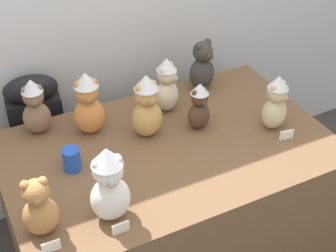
{
  "coord_description": "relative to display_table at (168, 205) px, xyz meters",
  "views": [
    {
      "loc": [
        -0.82,
        -1.38,
        2.27
      ],
      "look_at": [
        0.0,
        0.25,
        0.9
      ],
      "focal_mm": 53.21,
      "sensor_mm": 36.0,
      "label": 1
    }
  ],
  "objects": [
    {
      "name": "display_table",
      "position": [
        0.0,
        0.0,
        0.0
      ],
      "size": [
        1.54,
        0.96,
        0.78
      ],
      "primitive_type": "cube",
      "color": "brown",
      "rests_on": "ground_plane"
    },
    {
      "name": "instrument_case",
      "position": [
        -0.48,
        0.61,
        0.1
      ],
      "size": [
        0.29,
        0.15,
        0.97
      ],
      "rotation": [
        0.0,
        0.0,
        -0.12
      ],
      "color": "black",
      "rests_on": "ground_plane"
    },
    {
      "name": "teddy_bear_charcoal",
      "position": [
        0.4,
        0.38,
        0.53
      ],
      "size": [
        0.18,
        0.16,
        0.29
      ],
      "rotation": [
        0.0,
        0.0,
        0.3
      ],
      "color": "#383533",
      "rests_on": "display_table"
    },
    {
      "name": "teddy_bear_caramel",
      "position": [
        -0.66,
        -0.25,
        0.52
      ],
      "size": [
        0.15,
        0.13,
        0.27
      ],
      "rotation": [
        0.0,
        0.0,
        -0.12
      ],
      "color": "#B27A42",
      "rests_on": "display_table"
    },
    {
      "name": "teddy_bear_cocoa",
      "position": [
        0.2,
        0.07,
        0.52
      ],
      "size": [
        0.12,
        0.11,
        0.25
      ],
      "rotation": [
        0.0,
        0.0,
        0.08
      ],
      "color": "#4C3323",
      "rests_on": "display_table"
    },
    {
      "name": "teddy_bear_ginger",
      "position": [
        -0.28,
        0.28,
        0.55
      ],
      "size": [
        0.17,
        0.15,
        0.33
      ],
      "rotation": [
        0.0,
        0.0,
        -0.14
      ],
      "color": "#D17F3D",
      "rests_on": "display_table"
    },
    {
      "name": "teddy_bear_snow",
      "position": [
        -0.4,
        -0.3,
        0.56
      ],
      "size": [
        0.17,
        0.15,
        0.35
      ],
      "rotation": [
        0.0,
        0.0,
        -0.1
      ],
      "color": "white",
      "rests_on": "display_table"
    },
    {
      "name": "teddy_bear_cream",
      "position": [
        0.13,
        0.28,
        0.54
      ],
      "size": [
        0.18,
        0.17,
        0.3
      ],
      "rotation": [
        0.0,
        0.0,
        0.58
      ],
      "color": "beige",
      "rests_on": "display_table"
    },
    {
      "name": "teddy_bear_mocha",
      "position": [
        -0.51,
        0.39,
        0.54
      ],
      "size": [
        0.15,
        0.13,
        0.3
      ],
      "rotation": [
        0.0,
        0.0,
        -0.14
      ],
      "color": "#7F6047",
      "rests_on": "display_table"
    },
    {
      "name": "teddy_bear_sand",
      "position": [
        0.53,
        -0.09,
        0.53
      ],
      "size": [
        0.16,
        0.14,
        0.29
      ],
      "rotation": [
        0.0,
        0.0,
        0.27
      ],
      "color": "#CCB78E",
      "rests_on": "display_table"
    },
    {
      "name": "teddy_bear_honey",
      "position": [
        -0.05,
        0.13,
        0.55
      ],
      "size": [
        0.16,
        0.14,
        0.33
      ],
      "rotation": [
        0.0,
        0.0,
        0.1
      ],
      "color": "tan",
      "rests_on": "display_table"
    },
    {
      "name": "party_cup_blue",
      "position": [
        -0.45,
        0.05,
        0.45
      ],
      "size": [
        0.08,
        0.08,
        0.11
      ],
      "primitive_type": "cylinder",
      "color": "blue",
      "rests_on": "display_table"
    },
    {
      "name": "name_card_front_left",
      "position": [
        -0.66,
        -0.36,
        0.42
      ],
      "size": [
        0.07,
        0.01,
        0.05
      ],
      "primitive_type": "cube",
      "rotation": [
        0.0,
        0.0,
        -0.03
      ],
      "color": "white",
      "rests_on": "display_table"
    },
    {
      "name": "name_card_front_middle",
      "position": [
        -0.4,
        -0.39,
        0.42
      ],
      "size": [
        0.07,
        0.01,
        0.05
      ],
      "primitive_type": "cube",
      "rotation": [
        0.0,
        0.0,
        0.01
      ],
      "color": "white",
      "rests_on": "display_table"
    },
    {
      "name": "name_card_front_right",
      "position": [
        0.53,
        -0.2,
        0.42
      ],
      "size": [
        0.07,
        0.02,
        0.05
      ],
      "primitive_type": "cube",
      "rotation": [
        0.0,
        0.0,
        -0.16
      ],
      "color": "white",
      "rests_on": "display_table"
    }
  ]
}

